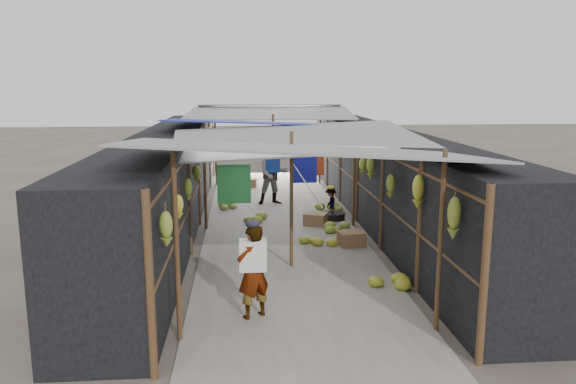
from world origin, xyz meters
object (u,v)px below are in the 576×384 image
object	(u,v)px
crate_near	(316,220)
black_basin	(333,216)
shopper_blue	(273,173)
vendor_elderly	(253,272)
vendor_seated	(331,203)

from	to	relation	value
crate_near	black_basin	size ratio (longest dim) A/B	0.83
crate_near	shopper_blue	distance (m)	2.86
crate_near	black_basin	world-z (taller)	crate_near
shopper_blue	crate_near	bearing A→B (deg)	-79.55
vendor_elderly	vendor_seated	distance (m)	6.53
crate_near	vendor_elderly	bearing A→B (deg)	-82.13
crate_near	vendor_seated	xyz separation A→B (m)	(0.49, 0.73, 0.25)
vendor_elderly	vendor_seated	xyz separation A→B (m)	(2.14, 6.16, -0.32)
crate_near	vendor_seated	world-z (taller)	vendor_seated
crate_near	shopper_blue	world-z (taller)	shopper_blue
vendor_elderly	vendor_seated	bearing A→B (deg)	-139.39
crate_near	shopper_blue	xyz separation A→B (m)	(-0.90, 2.61, 0.75)
black_basin	shopper_blue	bearing A→B (deg)	125.08
crate_near	vendor_seated	distance (m)	0.91
black_basin	vendor_seated	size ratio (longest dim) A/B	0.78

